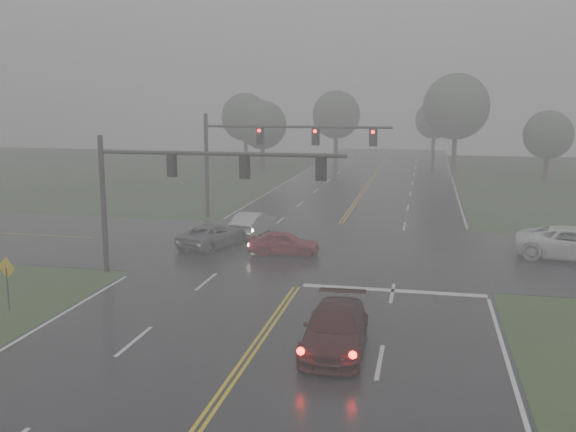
% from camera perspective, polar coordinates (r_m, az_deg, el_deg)
% --- Properties ---
extents(main_road, '(18.00, 160.00, 0.02)m').
position_cam_1_polar(main_road, '(36.29, 2.63, -3.70)').
color(main_road, black).
rests_on(main_road, ground).
extents(cross_street, '(120.00, 14.00, 0.02)m').
position_cam_1_polar(cross_street, '(38.21, 3.13, -2.99)').
color(cross_street, black).
rests_on(cross_street, ground).
extents(stop_bar, '(8.50, 0.50, 0.01)m').
position_cam_1_polar(stop_bar, '(30.46, 9.29, -6.60)').
color(stop_bar, silver).
rests_on(stop_bar, ground).
extents(sedan_maroon, '(2.30, 5.35, 1.54)m').
position_cam_1_polar(sedan_maroon, '(23.44, 4.20, -11.77)').
color(sedan_maroon, black).
rests_on(sedan_maroon, ground).
extents(sedan_red, '(4.19, 1.95, 1.39)m').
position_cam_1_polar(sedan_red, '(36.86, -0.35, -3.47)').
color(sedan_red, maroon).
rests_on(sedan_red, ground).
extents(sedan_silver, '(2.19, 4.79, 1.52)m').
position_cam_1_polar(sedan_silver, '(42.33, -3.08, -1.66)').
color(sedan_silver, '#AFB1B7').
rests_on(sedan_silver, ground).
extents(car_grey, '(3.70, 5.48, 1.40)m').
position_cam_1_polar(car_grey, '(39.16, -6.63, -2.71)').
color(car_grey, '#4D4F53').
rests_on(car_grey, ground).
extents(pickup_white, '(6.91, 4.21, 1.79)m').
position_cam_1_polar(pickup_white, '(39.13, 24.18, -3.58)').
color(pickup_white, white).
rests_on(pickup_white, ground).
extents(signal_gantry_near, '(12.56, 0.31, 7.04)m').
position_cam_1_polar(signal_gantry_near, '(32.14, -10.12, 3.28)').
color(signal_gantry_near, black).
rests_on(signal_gantry_near, ground).
extents(signal_gantry_far, '(13.83, 0.39, 7.76)m').
position_cam_1_polar(signal_gantry_far, '(46.98, -2.34, 6.26)').
color(signal_gantry_far, black).
rests_on(signal_gantry_far, ground).
extents(sign_diamond_west, '(0.95, 0.28, 2.33)m').
position_cam_1_polar(sign_diamond_west, '(29.51, -23.72, -4.74)').
color(sign_diamond_west, black).
rests_on(sign_diamond_west, ground).
extents(tree_nw_a, '(5.89, 5.89, 8.65)m').
position_cam_1_polar(tree_nw_a, '(78.49, -2.29, 8.09)').
color(tree_nw_a, '#2D251D').
rests_on(tree_nw_a, ground).
extents(tree_ne_a, '(8.14, 8.14, 11.96)m').
position_cam_1_polar(tree_ne_a, '(82.64, 14.72, 9.39)').
color(tree_ne_a, '#2D251D').
rests_on(tree_ne_a, ground).
extents(tree_n_mid, '(6.81, 6.81, 10.01)m').
position_cam_1_polar(tree_n_mid, '(92.32, 4.32, 8.97)').
color(tree_n_mid, '#2D251D').
rests_on(tree_n_mid, ground).
extents(tree_e_near, '(5.20, 5.20, 7.63)m').
position_cam_1_polar(tree_e_near, '(74.29, 22.12, 6.69)').
color(tree_e_near, '#2D251D').
rests_on(tree_e_near, ground).
extents(tree_nw_b, '(6.55, 6.55, 9.62)m').
position_cam_1_polar(tree_nw_b, '(88.61, -3.81, 8.75)').
color(tree_nw_b, '#2D251D').
rests_on(tree_nw_b, ground).
extents(tree_n_far, '(5.77, 5.77, 8.47)m').
position_cam_1_polar(tree_n_far, '(101.85, 12.87, 8.30)').
color(tree_n_far, '#2D251D').
rests_on(tree_n_far, ground).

